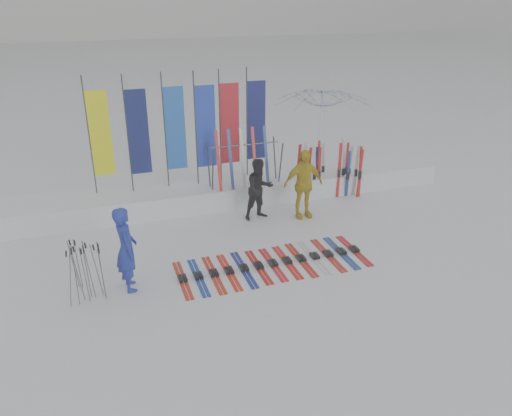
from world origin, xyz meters
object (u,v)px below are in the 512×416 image
object	(u,v)px
ski_row	(273,263)
person_yellow	(303,184)
ski_rack	(245,158)
tent_canopy	(322,131)
person_black	(259,189)
person_blue	(126,249)

from	to	relation	value
ski_row	person_yellow	bearing A→B (deg)	52.99
person_yellow	ski_rack	xyz separation A→B (m)	(-1.21, 1.38, 0.43)
tent_canopy	person_black	bearing A→B (deg)	-137.79
person_black	person_yellow	distance (m)	1.19
person_yellow	ski_row	size ratio (longest dim) A/B	0.44
person_black	tent_canopy	xyz separation A→B (m)	(3.21, 2.92, 0.62)
person_black	tent_canopy	size ratio (longest dim) A/B	0.52
person_blue	tent_canopy	distance (m)	8.79
person_yellow	ski_rack	bearing A→B (deg)	130.74
tent_canopy	ski_row	xyz separation A→B (m)	(-3.76, -5.45, -1.42)
person_blue	tent_canopy	xyz separation A→B (m)	(6.93, 5.38, 0.54)
person_black	ski_row	distance (m)	2.72
person_black	ski_rack	size ratio (longest dim) A/B	0.83
person_black	ski_rack	bearing A→B (deg)	83.68
person_black	ski_row	bearing A→B (deg)	-111.91
person_blue	person_yellow	world-z (taller)	person_yellow
ski_row	ski_rack	bearing A→B (deg)	82.41
tent_canopy	ski_row	bearing A→B (deg)	-124.61
person_black	tent_canopy	bearing A→B (deg)	32.49
ski_rack	person_blue	bearing A→B (deg)	-135.80
person_blue	tent_canopy	bearing A→B (deg)	-56.63
person_blue	ski_rack	world-z (taller)	ski_rack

